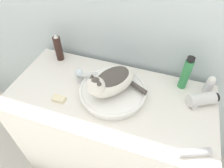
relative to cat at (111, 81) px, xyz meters
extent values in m
cube|color=silver|center=(-0.01, 0.35, 0.25)|extent=(8.00, 0.05, 2.40)
cube|color=white|center=(-0.01, 0.00, -0.54)|extent=(1.23, 0.59, 0.83)
cylinder|color=white|center=(0.01, 0.01, -0.10)|extent=(0.38, 0.38, 0.05)
torus|color=white|center=(0.01, 0.01, -0.08)|extent=(0.40, 0.40, 0.02)
ellipsoid|color=silver|center=(0.01, 0.01, -0.01)|extent=(0.29, 0.33, 0.11)
ellipsoid|color=#47423D|center=(0.01, 0.01, 0.02)|extent=(0.22, 0.25, 0.05)
sphere|color=silver|center=(-0.05, -0.09, 0.03)|extent=(0.10, 0.10, 0.10)
sphere|color=#47423D|center=(-0.05, -0.09, 0.06)|extent=(0.05, 0.05, 0.05)
cone|color=#47423D|center=(-0.08, -0.07, 0.08)|extent=(0.03, 0.03, 0.03)
cone|color=#47423D|center=(-0.03, -0.10, 0.08)|extent=(0.03, 0.03, 0.03)
cylinder|color=#47423D|center=(0.12, 0.06, -0.06)|extent=(0.16, 0.10, 0.03)
cylinder|color=silver|center=(-0.22, 0.05, -0.10)|extent=(0.04, 0.04, 0.05)
cylinder|color=silver|center=(-0.16, 0.04, -0.04)|extent=(0.14, 0.04, 0.09)
sphere|color=silver|center=(-0.22, 0.05, -0.05)|extent=(0.05, 0.05, 0.05)
cylinder|color=silver|center=(0.53, 0.22, -0.08)|extent=(0.05, 0.05, 0.09)
sphere|color=white|center=(0.53, 0.22, -0.02)|extent=(0.04, 0.04, 0.04)
cylinder|color=#338C4C|center=(0.39, 0.22, -0.03)|extent=(0.05, 0.05, 0.20)
cylinder|color=black|center=(0.39, 0.22, 0.09)|extent=(0.04, 0.04, 0.02)
cylinder|color=#331E19|center=(-0.46, 0.22, -0.04)|extent=(0.05, 0.05, 0.18)
cone|color=white|center=(-0.46, 0.22, 0.06)|extent=(0.03, 0.03, 0.02)
cylinder|color=silver|center=(0.47, -0.22, -0.11)|extent=(0.14, 0.08, 0.03)
cylinder|color=#B7B7BC|center=(0.54, -0.19, -0.11)|extent=(0.03, 0.04, 0.04)
cylinder|color=silver|center=(0.50, 0.11, -0.09)|extent=(0.17, 0.13, 0.07)
cylinder|color=silver|center=(0.45, 0.09, -0.11)|extent=(0.07, 0.09, 0.03)
cylinder|color=black|center=(0.57, 0.15, -0.09)|extent=(0.04, 0.05, 0.05)
cube|color=beige|center=(-0.27, -0.13, -0.11)|extent=(0.07, 0.04, 0.02)
camera|label=1|loc=(0.26, -0.73, 0.77)|focal=32.00mm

